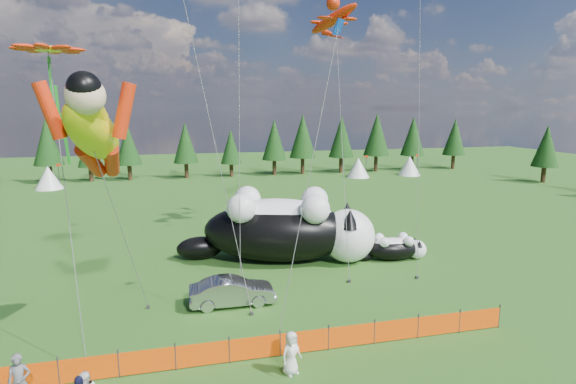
% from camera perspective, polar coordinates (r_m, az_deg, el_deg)
% --- Properties ---
extents(ground, '(160.00, 160.00, 0.00)m').
position_cam_1_polar(ground, '(21.33, -5.58, -16.36)').
color(ground, '#12390A').
rests_on(ground, ground).
extents(safety_fence, '(22.06, 0.06, 1.10)m').
position_cam_1_polar(safety_fence, '(18.48, -4.21, -19.11)').
color(safety_fence, '#262626').
rests_on(safety_fence, ground).
extents(tree_line, '(90.00, 4.00, 8.00)m').
position_cam_1_polar(tree_line, '(64.16, -11.40, 5.34)').
color(tree_line, black).
rests_on(tree_line, ground).
extents(festival_tents, '(50.00, 3.20, 2.80)m').
position_cam_1_polar(festival_tents, '(60.95, -0.71, 2.82)').
color(festival_tents, white).
rests_on(festival_tents, ground).
extents(cat_large, '(12.48, 6.95, 4.60)m').
position_cam_1_polar(cat_large, '(28.63, -0.18, -4.52)').
color(cat_large, black).
rests_on(cat_large, ground).
extents(cat_small, '(4.61, 1.96, 1.66)m').
position_cam_1_polar(cat_small, '(30.00, 13.56, -6.89)').
color(cat_small, black).
rests_on(cat_small, ground).
extents(car, '(4.23, 1.50, 1.39)m').
position_cam_1_polar(car, '(22.99, -7.09, -12.42)').
color(car, '#B3B3B8').
rests_on(car, ground).
extents(spectator_a, '(0.73, 0.50, 1.92)m').
position_cam_1_polar(spectator_a, '(17.94, -30.94, -20.01)').
color(spectator_a, '#5B5B60').
rests_on(spectator_a, ground).
extents(spectator_e, '(0.95, 0.81, 1.65)m').
position_cam_1_polar(spectator_e, '(17.46, 0.41, -19.78)').
color(spectator_e, silver).
rests_on(spectator_e, ground).
extents(superhero_kite, '(5.11, 6.83, 11.53)m').
position_cam_1_polar(superhero_kite, '(17.83, -23.54, 7.01)').
color(superhero_kite, yellow).
rests_on(superhero_kite, ground).
extents(gecko_kite, '(6.00, 14.04, 19.21)m').
position_cam_1_polar(gecko_kite, '(35.38, 5.79, 21.01)').
color(gecko_kite, red).
rests_on(gecko_kite, ground).
extents(flower_kite, '(3.62, 6.51, 12.85)m').
position_cam_1_polar(flower_kite, '(21.80, -28.14, 15.28)').
color(flower_kite, red).
rests_on(flower_kite, ground).
extents(diamond_kite_c, '(3.71, 2.74, 13.80)m').
position_cam_1_polar(diamond_kite_c, '(19.69, 5.96, 18.02)').
color(diamond_kite_c, '#0B3CAC').
rests_on(diamond_kite_c, ground).
extents(diamond_kite_d, '(1.57, 7.69, 18.86)m').
position_cam_1_polar(diamond_kite_d, '(31.59, -6.29, 23.10)').
color(diamond_kite_d, '#0C9986').
rests_on(diamond_kite_d, ground).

